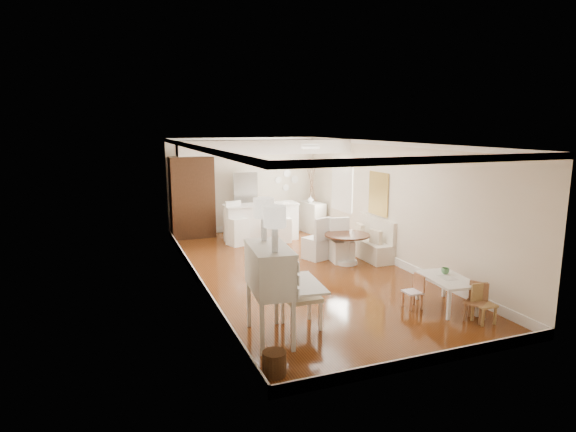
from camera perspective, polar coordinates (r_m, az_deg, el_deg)
room at (r=10.52m, az=1.04°, el=4.26°), size 9.00×9.04×2.82m
secretary_bureau at (r=7.23m, az=-2.20°, el=-9.09°), size 1.23×1.25×1.44m
gustavian_armchair at (r=7.69m, az=1.58°, el=-9.42°), size 0.61×0.61×1.04m
wicker_basket at (r=6.47m, az=-1.62°, el=-17.05°), size 0.41×0.41×0.31m
kids_table at (r=8.99m, az=18.26°, el=-8.62°), size 0.77×1.16×0.55m
kids_chair_a at (r=8.56m, az=21.35°, el=-9.47°), size 0.42×0.42×0.64m
kids_chair_b at (r=8.79m, az=14.57°, el=-8.65°), size 0.29×0.29×0.61m
kids_chair_c at (r=8.53m, az=22.25°, el=-9.62°), size 0.32×0.32×0.64m
banquette at (r=11.78m, az=9.54°, el=-2.54°), size 0.52×1.60×0.98m
dining_table at (r=11.18m, az=7.00°, el=-3.92°), size 1.24×1.24×0.71m
slip_chair_near at (r=11.32m, az=6.42°, el=-2.92°), size 0.54×0.56×1.02m
slip_chair_far at (r=11.50m, az=3.31°, el=-2.61°), size 0.64×0.65×1.03m
breakfast_counter at (r=13.35m, az=-3.19°, el=-0.73°), size 2.05×0.65×1.03m
bar_stool_left at (r=12.87m, az=-6.04°, el=-0.90°), size 0.58×0.58×1.17m
bar_stool_right at (r=13.16m, az=-0.63°, el=-0.82°), size 0.47×0.47×1.06m
pantry_cabinet at (r=13.88m, az=-11.30°, el=2.18°), size 1.20×0.60×2.30m
fridge at (r=14.33m, az=-3.73°, el=1.62°), size 0.75×0.65×1.80m
sideboard at (r=14.43m, az=2.79°, el=-0.12°), size 0.59×1.00×0.90m
pencil_cup at (r=9.09m, az=18.13°, el=-6.20°), size 0.15×0.15×0.11m
branch_vase at (r=14.29m, az=2.68°, el=2.01°), size 0.21×0.21×0.20m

